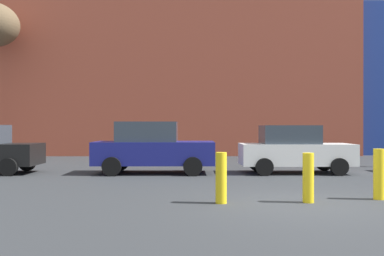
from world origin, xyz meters
TOP-DOWN VIEW (x-y plane):
  - ground_plane at (0.00, 0.00)m, footprint 200.00×200.00m
  - building_backdrop at (-2.98, 21.52)m, footprint 38.67×12.69m
  - parked_car_1 at (-3.72, 6.16)m, footprint 4.17×2.05m
  - parked_car_2 at (1.25, 6.16)m, footprint 3.89×1.91m
  - bollard_yellow_0 at (0.13, 0.08)m, footprint 0.24×0.24m
  - bollard_yellow_1 at (1.83, 0.49)m, footprint 0.24×0.24m
  - bollard_yellow_2 at (-1.75, -0.00)m, footprint 0.24×0.24m

SIDE VIEW (x-z plane):
  - ground_plane at x=0.00m, z-range 0.00..0.00m
  - bollard_yellow_0 at x=0.13m, z-range 0.00..1.07m
  - bollard_yellow_2 at x=-1.75m, z-range 0.00..1.09m
  - bollard_yellow_1 at x=1.83m, z-range 0.00..1.14m
  - parked_car_2 at x=1.25m, z-range 0.00..1.68m
  - parked_car_1 at x=-3.72m, z-range -0.01..1.80m
  - building_backdrop at x=-2.98m, z-range -1.17..10.70m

